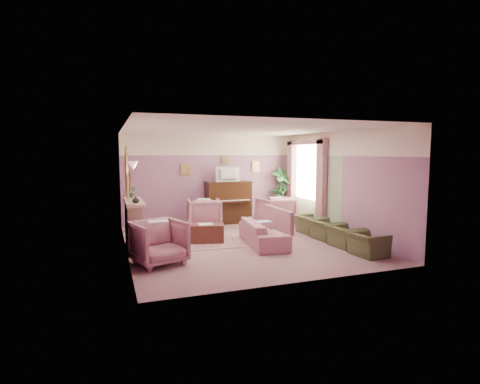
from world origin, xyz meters
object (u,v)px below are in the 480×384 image
object	(u,v)px
sofa	(263,228)
floral_armchair_right	(276,210)
floral_armchair_front	(159,240)
olive_chair_a	(367,241)
piano	(228,203)
floral_armchair_left	(204,212)
coffee_table	(204,233)
side_table	(278,209)
olive_chair_b	(345,233)
olive_chair_d	(310,221)
olive_chair_c	(326,227)
television	(229,173)

from	to	relation	value
sofa	floral_armchair_right	xyz separation A→B (m)	(1.29, 2.04, 0.09)
floral_armchair_front	olive_chair_a	distance (m)	4.45
piano	floral_armchair_left	xyz separation A→B (m)	(-0.94, -0.56, -0.16)
coffee_table	floral_armchair_left	size ratio (longest dim) A/B	1.02
piano	side_table	bearing A→B (deg)	-1.82
floral_armchair_left	olive_chair_b	distance (m)	4.21
coffee_table	olive_chair_d	distance (m)	3.05
olive_chair_b	side_table	distance (m)	3.81
olive_chair_a	side_table	size ratio (longest dim) A/B	1.11
coffee_table	olive_chair_c	size ratio (longest dim) A/B	1.29
sofa	television	bearing A→B (deg)	88.76
floral_armchair_front	side_table	distance (m)	5.76
floral_armchair_left	olive_chair_d	distance (m)	3.09
olive_chair_b	olive_chair_d	xyz separation A→B (m)	(0.00, 1.64, 0.00)
television	coffee_table	bearing A→B (deg)	-121.83
coffee_table	floral_armchair_front	world-z (taller)	floral_armchair_front
floral_armchair_front	olive_chair_b	distance (m)	4.35
sofa	floral_armchair_front	size ratio (longest dim) A/B	2.02
olive_chair_a	olive_chair_d	distance (m)	2.46
olive_chair_a	olive_chair_c	size ratio (longest dim) A/B	1.00
olive_chair_b	olive_chair_d	distance (m)	1.64
sofa	olive_chair_a	distance (m)	2.43
floral_armchair_right	olive_chair_d	distance (m)	1.36
piano	television	distance (m)	0.95
olive_chair_a	olive_chair_b	bearing A→B (deg)	90.00
piano	side_table	world-z (taller)	piano
floral_armchair_left	olive_chair_a	xyz separation A→B (m)	(2.61, -4.12, -0.15)
piano	floral_armchair_front	size ratio (longest dim) A/B	1.43
floral_armchair_front	olive_chair_c	world-z (taller)	floral_armchair_front
olive_chair_b	coffee_table	bearing A→B (deg)	152.43
olive_chair_a	coffee_table	bearing A→B (deg)	141.64
olive_chair_c	television	bearing A→B (deg)	119.14
piano	floral_armchair_front	bearing A→B (deg)	-125.50
coffee_table	olive_chair_d	size ratio (longest dim) A/B	1.29
television	floral_armchair_left	size ratio (longest dim) A/B	0.82
coffee_table	side_table	world-z (taller)	side_table
olive_chair_c	side_table	distance (m)	2.99
floral_armchair_right	olive_chair_c	bearing A→B (deg)	-78.26
olive_chair_a	olive_chair_d	bearing A→B (deg)	90.00
floral_armchair_right	olive_chair_c	xyz separation A→B (m)	(0.44, -2.10, -0.15)
sofa	floral_armchair_front	distance (m)	2.73
television	olive_chair_c	bearing A→B (deg)	-60.86
olive_chair_b	side_table	xyz separation A→B (m)	(0.06, 3.81, 0.01)
floral_armchair_right	side_table	xyz separation A→B (m)	(0.49, 0.89, -0.14)
floral_armchair_front	olive_chair_a	size ratio (longest dim) A/B	1.26
floral_armchair_left	olive_chair_c	size ratio (longest dim) A/B	1.26
olive_chair_a	floral_armchair_right	bearing A→B (deg)	96.66
floral_armchair_left	floral_armchair_front	bearing A→B (deg)	-118.57
floral_armchair_left	olive_chair_c	world-z (taller)	floral_armchair_left
piano	olive_chair_b	xyz separation A→B (m)	(1.67, -3.86, -0.31)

